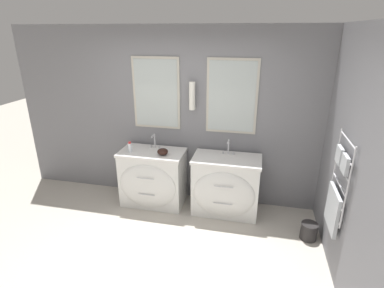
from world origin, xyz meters
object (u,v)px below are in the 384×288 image
vanity_left (152,178)px  waste_bin (309,231)px  amenity_bowl (163,152)px  vanity_right (226,186)px  toiletry_bottle (130,147)px

vanity_left → waste_bin: 2.28m
amenity_bowl → waste_bin: amenity_bowl is taller
vanity_right → waste_bin: (1.12, -0.37, -0.31)m
amenity_bowl → waste_bin: bearing=-9.1°
vanity_right → toiletry_bottle: (-1.40, -0.05, 0.49)m
vanity_left → toiletry_bottle: toiletry_bottle is taller
vanity_right → amenity_bowl: bearing=-176.9°
vanity_right → amenity_bowl: (-0.91, -0.05, 0.47)m
toiletry_bottle → vanity_right: bearing=2.2°
amenity_bowl → waste_bin: (2.03, -0.32, -0.78)m
vanity_right → waste_bin: bearing=-18.4°
vanity_left → amenity_bowl: amenity_bowl is taller
waste_bin → vanity_left: bearing=170.5°
vanity_left → waste_bin: (2.23, -0.37, -0.31)m
vanity_left → waste_bin: bearing=-9.5°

